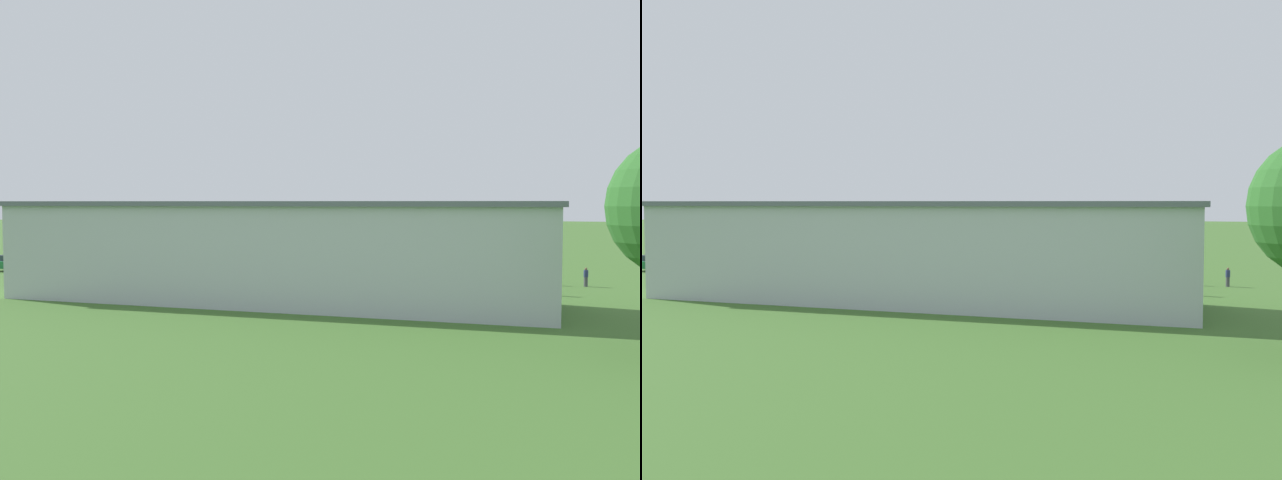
% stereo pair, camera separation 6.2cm
% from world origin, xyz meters
% --- Properties ---
extents(ground_plane, '(400.00, 400.00, 0.00)m').
position_xyz_m(ground_plane, '(0.00, 0.00, 0.00)').
color(ground_plane, '#3D6628').
extents(hangar, '(40.58, 11.18, 7.34)m').
position_xyz_m(hangar, '(-2.85, 35.11, 3.68)').
color(hangar, '#B7BCC6').
rests_on(hangar, ground_plane).
extents(biplane, '(7.14, 8.07, 3.70)m').
position_xyz_m(biplane, '(5.76, -3.70, 4.40)').
color(biplane, silver).
extents(car_grey, '(2.34, 4.46, 1.54)m').
position_xyz_m(car_grey, '(20.68, 23.08, 0.81)').
color(car_grey, slate).
rests_on(car_grey, ground_plane).
extents(car_black, '(2.20, 4.18, 1.59)m').
position_xyz_m(car_black, '(27.11, 23.73, 0.83)').
color(car_black, black).
rests_on(car_black, ground_plane).
extents(car_green, '(2.21, 4.30, 1.66)m').
position_xyz_m(car_green, '(33.10, 22.29, 0.86)').
color(car_green, '#1E6B38').
rests_on(car_green, ground_plane).
extents(person_near_hangar_door, '(0.43, 0.43, 1.71)m').
position_xyz_m(person_near_hangar_door, '(-21.26, 17.66, 0.86)').
color(person_near_hangar_door, '#3F3F47').
rests_on(person_near_hangar_door, ground_plane).
extents(person_watching_takeoff, '(0.48, 0.48, 1.67)m').
position_xyz_m(person_watching_takeoff, '(-21.98, 24.91, 0.83)').
color(person_watching_takeoff, '#33723F').
rests_on(person_watching_takeoff, ground_plane).
extents(person_at_fence_line, '(0.54, 0.54, 1.65)m').
position_xyz_m(person_at_fence_line, '(-24.62, 17.76, 0.82)').
color(person_at_fence_line, '#3F3F47').
rests_on(person_at_fence_line, ground_plane).
extents(person_walking_on_apron, '(0.53, 0.53, 1.65)m').
position_xyz_m(person_walking_on_apron, '(-18.60, 17.35, 0.82)').
color(person_walking_on_apron, '#3F3F47').
rests_on(person_walking_on_apron, ground_plane).
extents(person_beside_truck, '(0.54, 0.54, 1.58)m').
position_xyz_m(person_beside_truck, '(12.67, 19.35, 0.79)').
color(person_beside_truck, navy).
rests_on(person_beside_truck, ground_plane).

